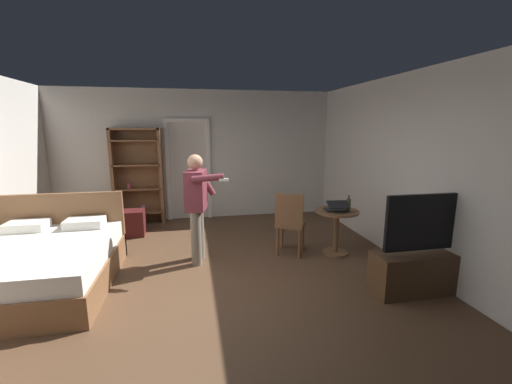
{
  "coord_description": "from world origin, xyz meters",
  "views": [
    {
      "loc": [
        -0.11,
        -3.92,
        1.97
      ],
      "look_at": [
        0.77,
        0.59,
        1.04
      ],
      "focal_mm": 22.95,
      "sensor_mm": 36.0,
      "label": 1
    }
  ],
  "objects_px": {
    "bottle_on_table": "(348,205)",
    "bookshelf": "(138,173)",
    "bed": "(40,264)",
    "suitcase_small": "(113,223)",
    "suitcase_dark": "(132,223)",
    "laptop": "(336,208)",
    "side_table": "(337,224)",
    "person_blue_shirt": "(197,202)",
    "tv_flatscreen": "(425,264)",
    "wooden_chair": "(290,221)"
  },
  "relations": [
    {
      "from": "bottle_on_table",
      "to": "side_table",
      "type": "bearing_deg",
      "value": 150.26
    },
    {
      "from": "suitcase_dark",
      "to": "bed",
      "type": "bearing_deg",
      "value": -114.06
    },
    {
      "from": "bed",
      "to": "suitcase_dark",
      "type": "xyz_separation_m",
      "value": [
        0.77,
        1.87,
        -0.07
      ]
    },
    {
      "from": "side_table",
      "to": "suitcase_small",
      "type": "distance_m",
      "value": 4.05
    },
    {
      "from": "bookshelf",
      "to": "suitcase_dark",
      "type": "height_order",
      "value": "bookshelf"
    },
    {
      "from": "wooden_chair",
      "to": "suitcase_dark",
      "type": "height_order",
      "value": "wooden_chair"
    },
    {
      "from": "bookshelf",
      "to": "bottle_on_table",
      "type": "xyz_separation_m",
      "value": [
        3.39,
        -2.44,
        -0.24
      ]
    },
    {
      "from": "bookshelf",
      "to": "person_blue_shirt",
      "type": "distance_m",
      "value": 2.52
    },
    {
      "from": "bed",
      "to": "person_blue_shirt",
      "type": "relative_size",
      "value": 1.25
    },
    {
      "from": "bed",
      "to": "suitcase_small",
      "type": "relative_size",
      "value": 3.94
    },
    {
      "from": "bottle_on_table",
      "to": "bookshelf",
      "type": "bearing_deg",
      "value": 144.31
    },
    {
      "from": "bed",
      "to": "suitcase_dark",
      "type": "bearing_deg",
      "value": 67.72
    },
    {
      "from": "suitcase_dark",
      "to": "wooden_chair",
      "type": "bearing_deg",
      "value": -31.26
    },
    {
      "from": "tv_flatscreen",
      "to": "person_blue_shirt",
      "type": "height_order",
      "value": "person_blue_shirt"
    },
    {
      "from": "tv_flatscreen",
      "to": "laptop",
      "type": "xyz_separation_m",
      "value": [
        -0.57,
        1.28,
        0.41
      ]
    },
    {
      "from": "side_table",
      "to": "bottle_on_table",
      "type": "height_order",
      "value": "bottle_on_table"
    },
    {
      "from": "tv_flatscreen",
      "to": "wooden_chair",
      "type": "height_order",
      "value": "tv_flatscreen"
    },
    {
      "from": "bed",
      "to": "laptop",
      "type": "height_order",
      "value": "bed"
    },
    {
      "from": "side_table",
      "to": "suitcase_small",
      "type": "xyz_separation_m",
      "value": [
        -3.66,
        1.71,
        -0.26
      ]
    },
    {
      "from": "suitcase_dark",
      "to": "tv_flatscreen",
      "type": "bearing_deg",
      "value": -38.56
    },
    {
      "from": "side_table",
      "to": "bottle_on_table",
      "type": "bearing_deg",
      "value": -29.74
    },
    {
      "from": "bed",
      "to": "bookshelf",
      "type": "relative_size",
      "value": 1.02
    },
    {
      "from": "wooden_chair",
      "to": "side_table",
      "type": "bearing_deg",
      "value": -6.9
    },
    {
      "from": "suitcase_small",
      "to": "wooden_chair",
      "type": "bearing_deg",
      "value": -25.25
    },
    {
      "from": "wooden_chair",
      "to": "bed",
      "type": "bearing_deg",
      "value": -172.73
    },
    {
      "from": "bed",
      "to": "side_table",
      "type": "relative_size",
      "value": 2.84
    },
    {
      "from": "side_table",
      "to": "laptop",
      "type": "xyz_separation_m",
      "value": [
        -0.04,
        -0.04,
        0.28
      ]
    },
    {
      "from": "bottle_on_table",
      "to": "suitcase_dark",
      "type": "height_order",
      "value": "bottle_on_table"
    },
    {
      "from": "person_blue_shirt",
      "to": "suitcase_dark",
      "type": "relative_size",
      "value": 3.38
    },
    {
      "from": "laptop",
      "to": "suitcase_small",
      "type": "height_order",
      "value": "laptop"
    },
    {
      "from": "person_blue_shirt",
      "to": "suitcase_dark",
      "type": "distance_m",
      "value": 1.97
    },
    {
      "from": "wooden_chair",
      "to": "laptop",
      "type": "bearing_deg",
      "value": -10.7
    },
    {
      "from": "laptop",
      "to": "suitcase_dark",
      "type": "height_order",
      "value": "laptop"
    },
    {
      "from": "suitcase_dark",
      "to": "suitcase_small",
      "type": "relative_size",
      "value": 0.93
    },
    {
      "from": "wooden_chair",
      "to": "suitcase_small",
      "type": "relative_size",
      "value": 1.96
    },
    {
      "from": "bed",
      "to": "person_blue_shirt",
      "type": "xyz_separation_m",
      "value": [
        1.94,
        0.44,
        0.61
      ]
    },
    {
      "from": "tv_flatscreen",
      "to": "laptop",
      "type": "distance_m",
      "value": 1.46
    },
    {
      "from": "bed",
      "to": "laptop",
      "type": "xyz_separation_m",
      "value": [
        4.02,
        0.29,
        0.45
      ]
    },
    {
      "from": "person_blue_shirt",
      "to": "suitcase_small",
      "type": "relative_size",
      "value": 3.14
    },
    {
      "from": "tv_flatscreen",
      "to": "bed",
      "type": "bearing_deg",
      "value": 167.87
    },
    {
      "from": "bookshelf",
      "to": "laptop",
      "type": "height_order",
      "value": "bookshelf"
    },
    {
      "from": "bed",
      "to": "tv_flatscreen",
      "type": "distance_m",
      "value": 4.7
    },
    {
      "from": "bed",
      "to": "suitcase_small",
      "type": "bearing_deg",
      "value": 79.03
    },
    {
      "from": "tv_flatscreen",
      "to": "side_table",
      "type": "height_order",
      "value": "tv_flatscreen"
    },
    {
      "from": "bottle_on_table",
      "to": "person_blue_shirt",
      "type": "bearing_deg",
      "value": 175.31
    },
    {
      "from": "suitcase_dark",
      "to": "bottle_on_table",
      "type": "bearing_deg",
      "value": -27.01
    },
    {
      "from": "tv_flatscreen",
      "to": "wooden_chair",
      "type": "xyz_separation_m",
      "value": [
        -1.26,
        1.41,
        0.2
      ]
    },
    {
      "from": "laptop",
      "to": "side_table",
      "type": "bearing_deg",
      "value": 50.27
    },
    {
      "from": "side_table",
      "to": "laptop",
      "type": "relative_size",
      "value": 1.93
    },
    {
      "from": "laptop",
      "to": "bottle_on_table",
      "type": "distance_m",
      "value": 0.19
    }
  ]
}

